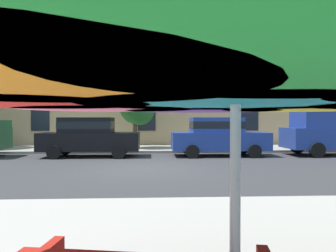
{
  "coord_description": "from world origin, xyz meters",
  "views": [
    {
      "loc": [
        0.37,
        -10.72,
        1.66
      ],
      "look_at": [
        1.05,
        3.2,
        1.4
      ],
      "focal_mm": 33.69,
      "sensor_mm": 36.0,
      "label": 1
    }
  ],
  "objects_px": {
    "sedan_black": "(89,136)",
    "street_tree_middle": "(137,107)",
    "sedan_blue": "(218,135)",
    "patio_umbrella": "(236,56)",
    "pickup_blue": "(335,134)"
  },
  "relations": [
    {
      "from": "street_tree_middle",
      "to": "pickup_blue",
      "type": "bearing_deg",
      "value": -17.26
    },
    {
      "from": "patio_umbrella",
      "to": "street_tree_middle",
      "type": "bearing_deg",
      "value": 94.79
    },
    {
      "from": "pickup_blue",
      "to": "street_tree_middle",
      "type": "xyz_separation_m",
      "value": [
        -9.43,
        2.93,
        1.36
      ]
    },
    {
      "from": "street_tree_middle",
      "to": "sedan_black",
      "type": "bearing_deg",
      "value": -124.55
    },
    {
      "from": "sedan_blue",
      "to": "pickup_blue",
      "type": "relative_size",
      "value": 0.86
    },
    {
      "from": "sedan_black",
      "to": "street_tree_middle",
      "type": "relative_size",
      "value": 1.27
    },
    {
      "from": "pickup_blue",
      "to": "street_tree_middle",
      "type": "relative_size",
      "value": 1.47
    },
    {
      "from": "sedan_black",
      "to": "patio_umbrella",
      "type": "height_order",
      "value": "patio_umbrella"
    },
    {
      "from": "pickup_blue",
      "to": "patio_umbrella",
      "type": "distance_m",
      "value": 15.1
    },
    {
      "from": "sedan_blue",
      "to": "street_tree_middle",
      "type": "relative_size",
      "value": 1.27
    },
    {
      "from": "pickup_blue",
      "to": "street_tree_middle",
      "type": "height_order",
      "value": "street_tree_middle"
    },
    {
      "from": "sedan_black",
      "to": "pickup_blue",
      "type": "bearing_deg",
      "value": 0.0
    },
    {
      "from": "sedan_black",
      "to": "patio_umbrella",
      "type": "relative_size",
      "value": 1.18
    },
    {
      "from": "sedan_blue",
      "to": "patio_umbrella",
      "type": "bearing_deg",
      "value": -101.45
    },
    {
      "from": "sedan_blue",
      "to": "patio_umbrella",
      "type": "distance_m",
      "value": 13.0
    }
  ]
}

